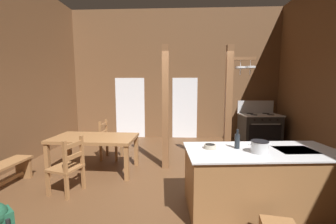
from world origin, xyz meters
TOP-DOWN VIEW (x-y plane):
  - ground_plane at (0.00, 0.00)m, footprint 7.65×8.26m
  - wall_back at (0.00, 3.80)m, footprint 7.65×0.14m
  - glazed_door_back_left at (-1.54, 3.72)m, footprint 1.00×0.01m
  - glazed_panel_back_right at (0.34, 3.72)m, footprint 0.84×0.01m
  - kitchen_island at (1.32, -0.55)m, footprint 2.23×1.14m
  - stove_range at (2.60, 2.99)m, footprint 1.19×0.88m
  - support_post_with_pot_rack at (1.22, 1.07)m, footprint 0.60×0.22m
  - support_post_center at (-0.15, 1.00)m, footprint 0.14×0.14m
  - dining_table at (-1.62, 0.72)m, footprint 1.73×0.97m
  - ladderback_chair_near_window at (-1.71, -0.21)m, footprint 0.54×0.54m
  - ladderback_chair_by_post at (-1.58, 1.51)m, footprint 0.47×0.47m
  - stockpot_on_counter at (1.22, -0.68)m, footprint 0.30×0.23m
  - mixing_bowl_on_counter at (0.58, -0.51)m, footprint 0.17×0.17m
  - bottle_tall_on_counter at (0.98, -0.48)m, footprint 0.07×0.07m

SIDE VIEW (x-z plane):
  - ground_plane at x=0.00m, z-range -0.10..0.00m
  - kitchen_island at x=1.32m, z-range 0.00..0.89m
  - ladderback_chair_near_window at x=-1.71m, z-range -0.02..0.93m
  - ladderback_chair_by_post at x=-1.58m, z-range -0.02..0.93m
  - stove_range at x=2.60m, z-range -0.18..1.14m
  - dining_table at x=-1.62m, z-range 0.28..1.02m
  - mixing_bowl_on_counter at x=0.58m, z-range 0.89..0.95m
  - stockpot_on_counter at x=1.22m, z-range 0.89..1.06m
  - bottle_tall_on_counter at x=0.98m, z-range 0.86..1.14m
  - glazed_door_back_left at x=-1.54m, z-range 0.00..2.05m
  - glazed_panel_back_right at x=0.34m, z-range 0.00..2.05m
  - support_post_center at x=-0.15m, z-range 0.00..2.64m
  - support_post_with_pot_rack at x=1.22m, z-range 0.10..2.74m
  - wall_back at x=0.00m, z-range 0.00..4.29m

